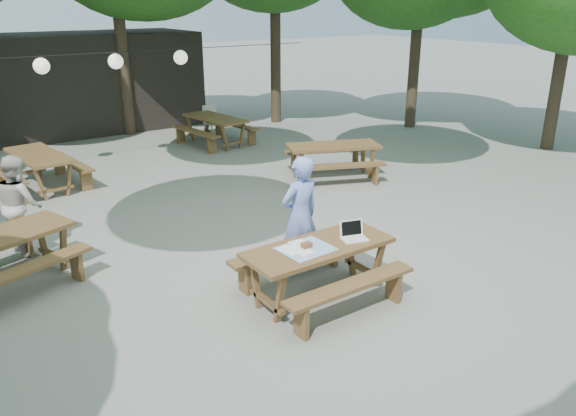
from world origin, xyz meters
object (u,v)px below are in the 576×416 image
Objects in this scene: woman at (300,216)px; plastic_chair at (214,128)px; second_person at (20,204)px; main_picnic_table at (318,270)px.

woman is 8.82m from plastic_chair.
second_person reaches higher than plastic_chair.
main_picnic_table is 1.29× the size of second_person.
woman is (0.23, 0.74, 0.48)m from main_picnic_table.
woman is at bearing 72.45° from main_picnic_table.
plastic_chair is (2.95, 8.29, -0.61)m from woman.
plastic_chair reaches higher than main_picnic_table.
woman is 1.93× the size of plastic_chair.
main_picnic_table is 2.22× the size of plastic_chair.
plastic_chair is (6.07, 5.22, -0.52)m from second_person.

